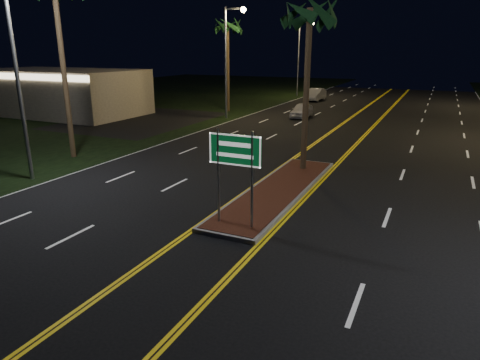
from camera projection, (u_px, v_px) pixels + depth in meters
The scene contains 12 objects.
ground at pixel (192, 265), 11.89m from camera, with size 120.00×120.00×0.00m, color black.
grass_left at pixel (72, 105), 45.66m from camera, with size 40.00×110.00×0.01m, color black.
median_island at pixel (278, 190), 17.93m from camera, with size 2.25×10.25×0.17m.
highway_sign at pixel (235, 159), 13.61m from camera, with size 1.80×0.08×3.20m.
commercial_building at pixel (60, 92), 39.12m from camera, with size 15.00×8.12×4.00m.
streetlight_left_near at pixel (20, 52), 17.98m from camera, with size 1.91×0.44×9.00m.
streetlight_left_mid at pixel (230, 50), 35.31m from camera, with size 1.91×0.44×9.00m.
streetlight_left_far at pixel (302, 50), 52.65m from camera, with size 1.91×0.44×9.00m.
palm_median at pixel (310, 13), 18.86m from camera, with size 2.40×2.40×8.30m.
palm_left_far at pixel (228, 26), 39.05m from camera, with size 2.40×2.40×8.80m.
car_near at pixel (302, 109), 37.36m from camera, with size 1.89×4.41×1.47m, color silver.
car_far at pixel (316, 93), 49.70m from camera, with size 2.08×4.85×1.62m, color silver.
Camera 1 is at (5.72, -9.11, 5.76)m, focal length 32.00 mm.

